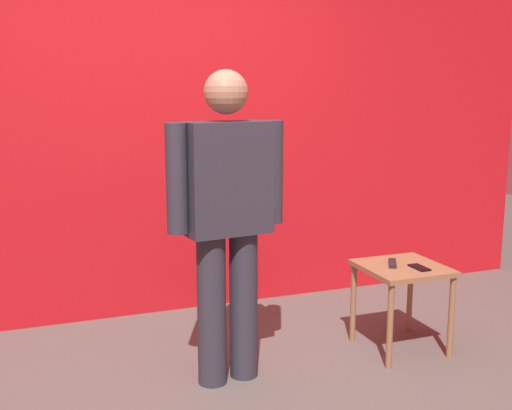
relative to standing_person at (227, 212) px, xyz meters
name	(u,v)px	position (x,y,z in m)	size (l,w,h in m)	color
back_wall_red	(160,73)	(-0.08, 1.23, 0.75)	(6.06, 0.12, 3.38)	red
standing_person	(227,212)	(0.00, 0.00, 0.00)	(0.67, 0.28, 1.69)	#2D2D38
side_table	(402,279)	(1.12, 0.01, -0.50)	(0.48, 0.48, 0.53)	olive
cell_phone	(419,268)	(1.18, -0.07, -0.41)	(0.07, 0.14, 0.01)	black
tv_remote	(392,263)	(1.07, 0.05, -0.40)	(0.04, 0.17, 0.02)	black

